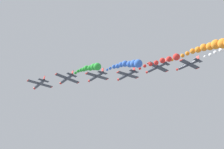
{
  "coord_description": "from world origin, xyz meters",
  "views": [
    {
      "loc": [
        -47.74,
        -68.22,
        43.64
      ],
      "look_at": [
        0.0,
        0.0,
        79.85
      ],
      "focal_mm": 38.95,
      "sensor_mm": 36.0,
      "label": 1
    }
  ],
  "objects_px": {
    "airplane_left_outer": "(127,75)",
    "airplane_trailing": "(188,64)",
    "airplane_right_outer": "(157,67)",
    "airplane_left_inner": "(67,79)",
    "airplane_lead": "(40,84)",
    "airplane_right_inner": "(96,76)"
  },
  "relations": [
    {
      "from": "airplane_left_outer",
      "to": "airplane_trailing",
      "type": "relative_size",
      "value": 1.0
    },
    {
      "from": "airplane_right_outer",
      "to": "airplane_left_inner",
      "type": "bearing_deg",
      "value": 140.3
    },
    {
      "from": "airplane_left_inner",
      "to": "airplane_right_outer",
      "type": "relative_size",
      "value": 1.0
    },
    {
      "from": "airplane_left_outer",
      "to": "airplane_trailing",
      "type": "xyz_separation_m",
      "value": [
        16.74,
        -15.66,
        2.89
      ]
    },
    {
      "from": "airplane_trailing",
      "to": "airplane_left_outer",
      "type": "bearing_deg",
      "value": 136.91
    },
    {
      "from": "airplane_left_inner",
      "to": "airplane_lead",
      "type": "bearing_deg",
      "value": 139.94
    },
    {
      "from": "airplane_right_inner",
      "to": "airplane_trailing",
      "type": "distance_m",
      "value": 34.56
    },
    {
      "from": "airplane_left_inner",
      "to": "airplane_right_inner",
      "type": "relative_size",
      "value": 1.0
    },
    {
      "from": "airplane_lead",
      "to": "airplane_left_inner",
      "type": "relative_size",
      "value": 1.0
    },
    {
      "from": "airplane_right_inner",
      "to": "airplane_left_outer",
      "type": "relative_size",
      "value": 1.0
    },
    {
      "from": "airplane_left_inner",
      "to": "airplane_right_outer",
      "type": "height_order",
      "value": "airplane_right_outer"
    },
    {
      "from": "airplane_left_inner",
      "to": "airplane_left_outer",
      "type": "relative_size",
      "value": 1.0
    },
    {
      "from": "airplane_right_inner",
      "to": "airplane_right_outer",
      "type": "height_order",
      "value": "airplane_right_outer"
    },
    {
      "from": "airplane_lead",
      "to": "airplane_left_outer",
      "type": "bearing_deg",
      "value": -36.37
    },
    {
      "from": "airplane_lead",
      "to": "airplane_left_outer",
      "type": "distance_m",
      "value": 32.98
    },
    {
      "from": "airplane_left_inner",
      "to": "airplane_trailing",
      "type": "distance_m",
      "value": 45.57
    },
    {
      "from": "airplane_lead",
      "to": "airplane_right_outer",
      "type": "height_order",
      "value": "airplane_right_outer"
    },
    {
      "from": "airplane_trailing",
      "to": "airplane_lead",
      "type": "bearing_deg",
      "value": 140.87
    },
    {
      "from": "airplane_left_inner",
      "to": "airplane_right_inner",
      "type": "distance_m",
      "value": 11.11
    },
    {
      "from": "airplane_left_inner",
      "to": "airplane_right_outer",
      "type": "bearing_deg",
      "value": -39.7
    },
    {
      "from": "airplane_left_outer",
      "to": "airplane_right_outer",
      "type": "height_order",
      "value": "airplane_right_outer"
    },
    {
      "from": "airplane_left_inner",
      "to": "airplane_right_inner",
      "type": "xyz_separation_m",
      "value": [
        9.36,
        -5.87,
        1.16
      ]
    }
  ]
}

